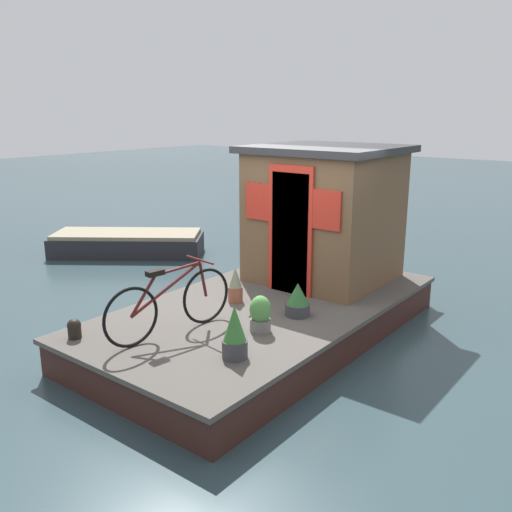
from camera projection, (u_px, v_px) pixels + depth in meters
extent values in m
plane|color=#2D4247|center=(265.00, 336.00, 7.52)|extent=(60.00, 60.00, 0.00)
cube|color=#4C4742|center=(265.00, 305.00, 7.41)|extent=(5.15, 2.72, 0.06)
cube|color=#381E19|center=(265.00, 322.00, 7.47)|extent=(5.05, 2.67, 0.41)
cube|color=brown|center=(325.00, 217.00, 8.28)|extent=(1.77, 1.86, 1.91)
cube|color=#28282B|center=(327.00, 149.00, 8.02)|extent=(1.97, 2.06, 0.10)
cube|color=maroon|center=(290.00, 234.00, 7.62)|extent=(0.04, 0.60, 1.70)
cube|color=red|center=(290.00, 231.00, 7.60)|extent=(0.03, 0.72, 1.80)
cube|color=red|center=(326.00, 210.00, 7.19)|extent=(0.03, 0.44, 0.52)
cube|color=red|center=(258.00, 202.00, 7.85)|extent=(0.03, 0.44, 0.52)
torus|color=black|center=(206.00, 296.00, 6.65)|extent=(0.68, 0.14, 0.68)
torus|color=black|center=(131.00, 317.00, 5.97)|extent=(0.68, 0.14, 0.68)
cylinder|color=#4C1414|center=(167.00, 289.00, 6.22)|extent=(0.96, 0.18, 0.47)
cylinder|color=#4C1414|center=(178.00, 269.00, 6.28)|extent=(0.62, 0.12, 0.06)
cylinder|color=#4C1414|center=(143.00, 296.00, 6.02)|extent=(0.36, 0.09, 0.43)
cylinder|color=#4C1414|center=(203.00, 279.00, 6.57)|extent=(0.12, 0.05, 0.44)
cube|color=black|center=(155.00, 273.00, 6.07)|extent=(0.21, 0.13, 0.06)
cylinder|color=#4C1414|center=(200.00, 260.00, 6.48)|extent=(0.10, 0.50, 0.02)
cylinder|color=#38383D|center=(297.00, 310.00, 6.95)|extent=(0.31, 0.31, 0.15)
cone|color=#2D602D|center=(298.00, 294.00, 6.90)|extent=(0.28, 0.28, 0.27)
cylinder|color=#935138|center=(235.00, 294.00, 7.44)|extent=(0.20, 0.20, 0.21)
cone|color=gray|center=(235.00, 277.00, 7.38)|extent=(0.18, 0.18, 0.26)
cylinder|color=slate|center=(260.00, 325.00, 6.46)|extent=(0.25, 0.25, 0.15)
ellipsoid|color=#4C8942|center=(260.00, 310.00, 6.41)|extent=(0.25, 0.25, 0.34)
cylinder|color=#38383D|center=(235.00, 349.00, 5.76)|extent=(0.27, 0.27, 0.19)
cone|color=#387533|center=(235.00, 323.00, 5.69)|extent=(0.24, 0.24, 0.38)
cylinder|color=black|center=(75.00, 332.00, 6.26)|extent=(0.15, 0.15, 0.15)
sphere|color=black|center=(74.00, 325.00, 6.24)|extent=(0.16, 0.16, 0.16)
cube|color=#232328|center=(128.00, 245.00, 11.71)|extent=(2.71, 3.16, 0.40)
cube|color=gray|center=(127.00, 234.00, 11.65)|extent=(2.61, 3.03, 0.08)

